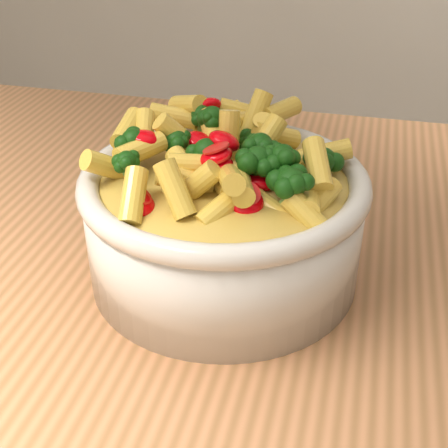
# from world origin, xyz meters

# --- Properties ---
(table) EXTENTS (1.20, 0.80, 0.90)m
(table) POSITION_xyz_m (0.00, 0.00, 0.80)
(table) COLOR #BA7A4F
(table) RESTS_ON ground
(serving_bowl) EXTENTS (0.22, 0.22, 0.10)m
(serving_bowl) POSITION_xyz_m (-0.10, 0.02, 0.95)
(serving_bowl) COLOR silver
(serving_bowl) RESTS_ON table
(pasta_salad) EXTENTS (0.18, 0.18, 0.04)m
(pasta_salad) POSITION_xyz_m (-0.10, 0.02, 1.01)
(pasta_salad) COLOR #FFDA50
(pasta_salad) RESTS_ON serving_bowl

